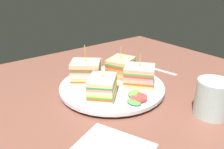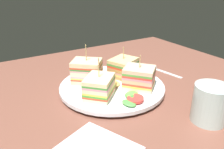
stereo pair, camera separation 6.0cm
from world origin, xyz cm
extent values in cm
cube|color=brown|center=(0.00, 0.00, -0.90)|extent=(98.42, 79.90, 1.80)
cylinder|color=white|center=(0.00, 0.00, 0.40)|extent=(17.35, 17.35, 0.80)
cylinder|color=white|center=(0.00, 0.00, 1.29)|extent=(27.98, 27.98, 0.98)
cube|color=beige|center=(-5.98, -3.94, 2.23)|extent=(9.62, 9.58, 0.92)
cube|color=#9E7242|center=(-3.31, -1.37, 2.23)|extent=(4.31, 4.47, 0.92)
cube|color=#D14227|center=(-5.98, -3.94, 2.93)|extent=(9.62, 9.58, 0.48)
cube|color=green|center=(-5.98, -3.94, 3.42)|extent=(9.62, 9.58, 0.48)
cube|color=#FBD94E|center=(-5.98, -3.94, 3.90)|extent=(9.62, 9.58, 0.48)
cube|color=beige|center=(-5.98, -3.94, 4.60)|extent=(9.62, 9.58, 0.92)
cube|color=#B2844C|center=(-3.31, -1.37, 4.60)|extent=(4.31, 4.47, 0.92)
cube|color=pink|center=(-5.98, -3.94, 5.30)|extent=(9.62, 9.58, 0.48)
cube|color=green|center=(-5.98, -3.94, 5.78)|extent=(9.62, 9.58, 0.48)
cube|color=beige|center=(-5.98, -3.94, 6.48)|extent=(9.62, 9.58, 0.92)
cylinder|color=tan|center=(-5.98, -3.94, 9.30)|extent=(0.24, 0.24, 4.74)
cube|color=beige|center=(5.16, -4.96, 2.25)|extent=(9.70, 9.84, 0.95)
cube|color=#B2844C|center=(2.77, -2.14, 2.25)|extent=(4.91, 4.23, 0.95)
cube|color=#F3D754|center=(5.16, -4.96, 3.00)|extent=(9.70, 9.84, 0.55)
cube|color=#DD4A36|center=(5.16, -4.96, 3.55)|extent=(9.70, 9.84, 0.55)
cube|color=#E2B28B|center=(5.16, -4.96, 4.30)|extent=(9.70, 9.84, 0.95)
cube|color=#9E7242|center=(2.77, -2.14, 4.30)|extent=(4.91, 4.23, 0.95)
cube|color=pink|center=(5.16, -4.96, 5.05)|extent=(9.70, 9.84, 0.55)
cube|color=#E04235|center=(5.16, -4.96, 5.61)|extent=(9.70, 9.84, 0.55)
cube|color=#5AA341|center=(5.16, -4.96, 6.16)|extent=(9.70, 9.84, 0.55)
cube|color=beige|center=(5.16, -4.96, 6.91)|extent=(9.70, 9.84, 0.95)
cylinder|color=tan|center=(5.16, -4.96, 9.03)|extent=(0.24, 0.24, 3.29)
cube|color=beige|center=(6.10, 3.75, 2.23)|extent=(9.38, 8.66, 0.91)
cube|color=#B2844C|center=(2.70, 2.30, 2.23)|extent=(2.66, 5.69, 0.91)
cube|color=#E6C262|center=(6.10, 3.75, 2.99)|extent=(9.38, 8.66, 0.59)
cube|color=pink|center=(6.10, 3.75, 3.58)|extent=(9.38, 8.66, 0.59)
cube|color=beige|center=(6.10, 3.75, 4.33)|extent=(9.38, 8.66, 0.91)
cube|color=#B2844C|center=(2.70, 2.30, 4.33)|extent=(2.66, 5.69, 0.91)
cube|color=red|center=(6.10, 3.75, 5.08)|extent=(9.38, 8.66, 0.59)
cube|color=#4F9542|center=(6.10, 3.75, 5.67)|extent=(9.38, 8.66, 0.59)
cube|color=#DFC481|center=(6.10, 3.75, 6.42)|extent=(9.38, 8.66, 0.91)
cylinder|color=tan|center=(6.10, 3.75, 8.64)|extent=(0.24, 0.24, 3.53)
cube|color=beige|center=(-4.73, 5.37, 2.36)|extent=(9.73, 9.55, 1.17)
cube|color=#B2844C|center=(-1.90, 2.99, 2.36)|extent=(4.09, 4.80, 1.17)
cube|color=#E1422E|center=(-4.73, 5.37, 3.17)|extent=(9.73, 9.55, 0.44)
cube|color=#E8C452|center=(-4.73, 5.37, 3.61)|extent=(9.73, 9.55, 0.44)
cube|color=pink|center=(-4.73, 5.37, 4.05)|extent=(9.73, 9.55, 0.44)
cube|color=beige|center=(-4.73, 5.37, 4.86)|extent=(9.73, 9.55, 1.17)
cube|color=#B2844C|center=(-1.90, 2.99, 4.86)|extent=(4.09, 4.80, 1.17)
cube|color=pink|center=(-4.73, 5.37, 5.66)|extent=(9.73, 9.55, 0.44)
cube|color=#438340|center=(-4.73, 5.37, 6.10)|extent=(9.73, 9.55, 0.44)
cube|color=red|center=(-4.73, 5.37, 6.55)|extent=(9.73, 9.55, 0.44)
cube|color=beige|center=(-4.73, 5.37, 7.35)|extent=(9.73, 9.55, 1.17)
cylinder|color=tan|center=(-4.73, 5.37, 10.17)|extent=(0.24, 0.24, 4.46)
cylinder|color=#E0C061|center=(-0.30, -0.17, 2.05)|extent=(5.90, 5.90, 0.32)
cylinder|color=#DCBF68|center=(-1.46, -1.47, 2.53)|extent=(4.01, 4.01, 0.45)
cylinder|color=#E2CF72|center=(-0.59, 0.41, 3.07)|extent=(4.49, 4.50, 0.69)
ellipsoid|color=#5AB147|center=(0.60, -8.14, 2.38)|extent=(4.73, 4.38, 1.22)
ellipsoid|color=#3A8532|center=(-0.43, -9.19, 2.34)|extent=(4.26, 4.38, 1.08)
ellipsoid|color=#53A249|center=(-2.19, -10.95, 2.24)|extent=(3.51, 4.16, 1.00)
cylinder|color=#E33B34|center=(-0.39, -10.39, 2.47)|extent=(3.92, 3.89, 0.89)
cube|color=silver|center=(21.49, 0.82, 0.12)|extent=(3.09, 10.14, 0.25)
ellipsoid|color=silver|center=(20.27, 7.18, 0.50)|extent=(3.20, 3.99, 1.00)
cylinder|color=silver|center=(10.32, -22.55, 4.11)|extent=(7.39, 7.39, 8.23)
cylinder|color=#9E4F36|center=(10.32, -22.55, 2.41)|extent=(6.80, 6.80, 4.82)
camera|label=1|loc=(-33.82, -43.75, 28.68)|focal=36.70mm
camera|label=2|loc=(-28.87, -47.16, 28.68)|focal=36.70mm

